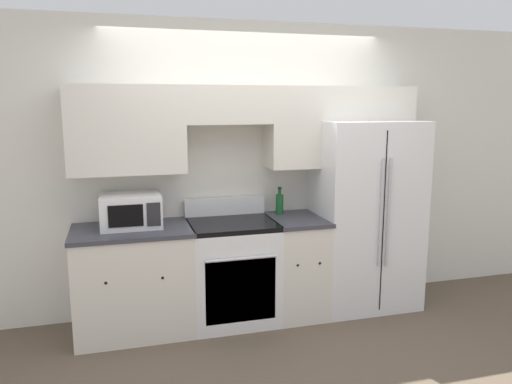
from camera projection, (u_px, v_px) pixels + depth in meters
name	position (u px, v px, depth m)	size (l,w,h in m)	color
ground_plane	(266.00, 331.00, 4.18)	(12.00, 12.00, 0.00)	brown
wall_back	(249.00, 154.00, 4.50)	(8.00, 0.39, 2.60)	silver
lower_cabinets_left	(134.00, 280.00, 4.12)	(0.96, 0.64, 0.88)	silver
lower_cabinets_right	(296.00, 265.00, 4.50)	(0.47, 0.64, 0.88)	silver
oven_range	(232.00, 271.00, 4.34)	(0.74, 0.65, 1.04)	white
refrigerator	(364.00, 214.00, 4.65)	(0.93, 0.75, 1.73)	white
microwave	(131.00, 210.00, 4.09)	(0.49, 0.41, 0.27)	white
bottle	(280.00, 203.00, 4.56)	(0.07, 0.07, 0.25)	#195928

